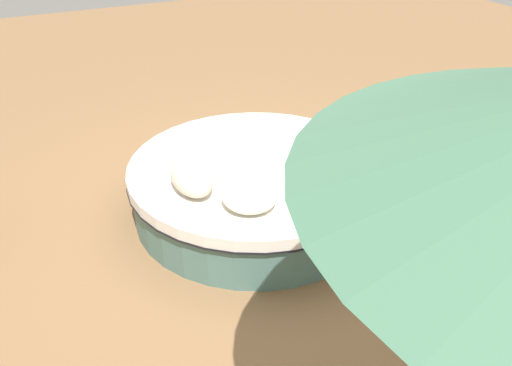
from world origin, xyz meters
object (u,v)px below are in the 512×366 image
round_bed (256,187)px  planter (488,145)px  throw_pillow_2 (317,188)px  throw_pillow_3 (333,156)px  throw_pillow_1 (249,196)px  throw_pillow_0 (191,178)px

round_bed → planter: size_ratio=2.13×
throw_pillow_2 → throw_pillow_3: (-0.34, 0.36, 0.01)m
throw_pillow_1 → throw_pillow_2: bearing=77.8°
throw_pillow_2 → throw_pillow_1: bearing=-102.2°
throw_pillow_2 → planter: size_ratio=0.56×
throw_pillow_3 → planter: 1.28m
throw_pillow_3 → throw_pillow_0: bearing=-97.2°
throw_pillow_1 → throw_pillow_3: size_ratio=0.77×
throw_pillow_2 → throw_pillow_0: bearing=-122.0°
throw_pillow_2 → throw_pillow_3: 0.50m
round_bed → throw_pillow_2: (0.64, 0.18, 0.30)m
throw_pillow_2 → planter: planter is taller
round_bed → throw_pillow_1: size_ratio=5.13×
throw_pillow_2 → throw_pillow_3: throw_pillow_3 is taller
planter → throw_pillow_2: bearing=-93.2°
round_bed → throw_pillow_3: size_ratio=3.94×
planter → throw_pillow_3: bearing=-109.7°
throw_pillow_1 → planter: size_ratio=0.42×
throw_pillow_1 → throw_pillow_2: size_ratio=0.74×
throw_pillow_0 → throw_pillow_3: (0.14, 1.14, -0.01)m
throw_pillow_1 → throw_pillow_3: 0.88m
round_bed → throw_pillow_0: size_ratio=4.29×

